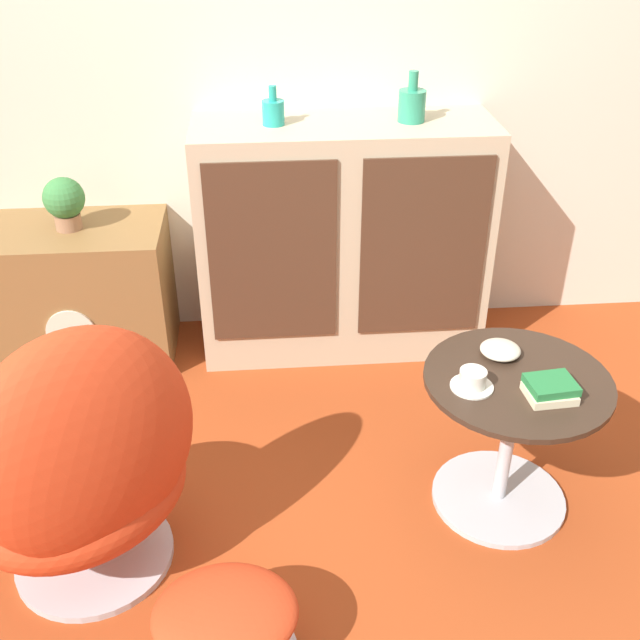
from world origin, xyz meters
The scene contains 13 objects.
ground_plane centered at (0.00, 0.00, 0.00)m, with size 12.00×12.00×0.00m, color #9E3D19.
wall_back centered at (0.00, 1.54, 1.30)m, with size 6.40×0.06×2.60m.
sideboard centered at (0.27, 1.30, 0.49)m, with size 1.16×0.42×0.97m.
tv_console centered at (-0.82, 1.29, 0.29)m, with size 0.73×0.45×0.58m.
egg_chair centered at (-0.57, 0.11, 0.40)m, with size 0.84×0.83×0.86m.
ottoman centered at (-0.20, -0.23, 0.15)m, with size 0.37×0.37×0.23m.
coffee_table centered at (0.68, 0.29, 0.29)m, with size 0.56×0.56×0.50m.
vase_leftmost centered at (0.00, 1.31, 1.02)m, with size 0.08×0.08×0.14m.
vase_inner_left centered at (0.52, 1.31, 1.03)m, with size 0.10×0.10×0.19m.
potted_plant centered at (-0.81, 1.29, 0.70)m, with size 0.16×0.16×0.21m.
teacup centered at (0.53, 0.25, 0.52)m, with size 0.13×0.13×0.06m.
book_stack centered at (0.74, 0.19, 0.52)m, with size 0.15×0.13×0.05m.
bowl centered at (0.66, 0.41, 0.52)m, with size 0.13×0.13×0.04m.
Camera 1 is at (-0.06, -1.46, 1.81)m, focal length 42.00 mm.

